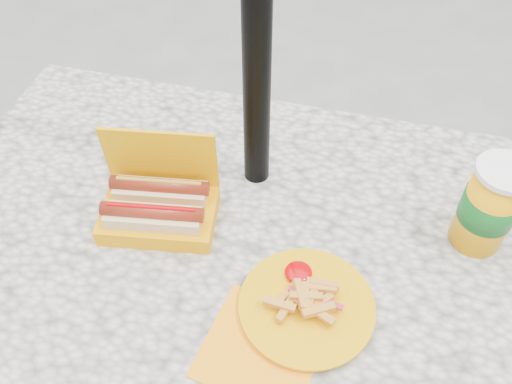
% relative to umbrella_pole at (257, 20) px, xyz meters
% --- Properties ---
extents(picnic_table, '(1.20, 0.80, 0.75)m').
position_rel_umbrella_pole_xyz_m(picnic_table, '(0.00, -0.16, -0.46)').
color(picnic_table, beige).
rests_on(picnic_table, ground).
extents(umbrella_pole, '(0.05, 0.05, 2.20)m').
position_rel_umbrella_pole_xyz_m(umbrella_pole, '(0.00, 0.00, 0.00)').
color(umbrella_pole, black).
rests_on(umbrella_pole, ground).
extents(hotdog_box, '(0.23, 0.17, 0.17)m').
position_rel_umbrella_pole_xyz_m(hotdog_box, '(-0.15, -0.16, -0.31)').
color(hotdog_box, '#E19B00').
rests_on(hotdog_box, picnic_table).
extents(fries_plate, '(0.27, 0.30, 0.04)m').
position_rel_umbrella_pole_xyz_m(fries_plate, '(0.15, -0.28, -0.34)').
color(fries_plate, orange).
rests_on(fries_plate, picnic_table).
extents(soda_cup, '(0.10, 0.10, 0.18)m').
position_rel_umbrella_pole_xyz_m(soda_cup, '(0.43, -0.06, -0.26)').
color(soda_cup, '#FFA506').
rests_on(soda_cup, picnic_table).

